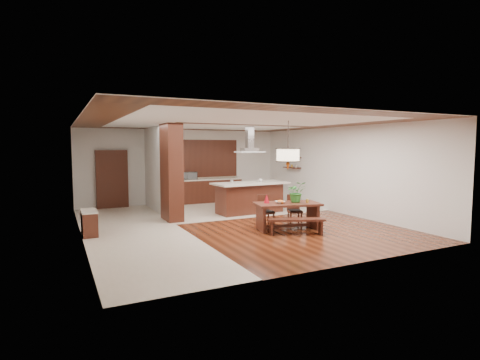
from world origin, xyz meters
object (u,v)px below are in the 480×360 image
hallway_console (89,223)px  kitchen_island (250,197)px  dining_table (287,210)px  dining_chair_left (266,211)px  island_cup (260,180)px  microwave (191,176)px  foliage_plant (296,192)px  range_hood (250,139)px  pendant_lantern (288,146)px  fruit_bowl (280,202)px  dining_chair_right (295,210)px  dining_bench (296,226)px

hallway_console → kitchen_island: 5.21m
dining_table → dining_chair_left: dining_chair_left is taller
hallway_console → dining_table: (4.84, -1.60, 0.21)m
island_cup → microwave: microwave is taller
dining_chair_left → foliage_plant: (0.59, -0.61, 0.56)m
kitchen_island → range_hood: range_hood is taller
dining_table → kitchen_island: bearing=84.5°
pendant_lantern → fruit_bowl: 1.52m
foliage_plant → island_cup: bearing=82.3°
dining_table → dining_chair_right: dining_chair_right is taller
hallway_console → dining_bench: 5.20m
hallway_console → microwave: 5.75m
dining_table → range_hood: range_hood is taller
kitchen_island → foliage_plant: bearing=-93.1°
dining_table → island_cup: (0.63, 2.61, 0.56)m
pendant_lantern → fruit_bowl: bearing=179.5°
range_hood → microwave: 3.42m
dining_bench → island_cup: (0.77, 3.21, 0.89)m
hallway_console → pendant_lantern: pendant_lantern is taller
microwave → pendant_lantern: bearing=-58.9°
dining_table → pendant_lantern: 1.72m
hallway_console → range_hood: size_ratio=0.98×
dining_chair_right → fruit_bowl: bearing=-130.8°
kitchen_island → range_hood: bearing=86.4°
hallway_console → island_cup: 5.62m
fruit_bowl → kitchen_island: (0.48, 2.67, -0.21)m
hallway_console → island_cup: bearing=10.4°
foliage_plant → fruit_bowl: size_ratio=2.25×
dining_chair_right → pendant_lantern: size_ratio=0.65×
hallway_console → dining_table: bearing=-18.3°
dining_table → dining_bench: bearing=-102.3°
foliage_plant → range_hood: bearing=90.5°
hallway_console → foliage_plant: foliage_plant is taller
dining_chair_right → pendant_lantern: 1.94m
dining_table → dining_chair_left: size_ratio=2.14×
dining_bench → dining_chair_left: (-0.18, 1.21, 0.23)m
hallway_console → fruit_bowl: fruit_bowl is taller
foliage_plant → dining_bench: bearing=-124.5°
hallway_console → dining_table: 5.10m
dining_table → microwave: microwave is taller
hallway_console → island_cup: island_cup is taller
foliage_plant → island_cup: foliage_plant is taller
dining_table → range_hood: (0.26, 2.68, 1.94)m
dining_chair_left → range_hood: bearing=76.9°
pendant_lantern → dining_bench: bearing=-102.3°
dining_chair_right → foliage_plant: 0.75m
fruit_bowl → range_hood: range_hood is taller
dining_chair_left → island_cup: (0.94, 2.00, 0.65)m
dining_bench → dining_chair_left: size_ratio=1.66×
foliage_plant → pendant_lantern: bearing=179.8°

